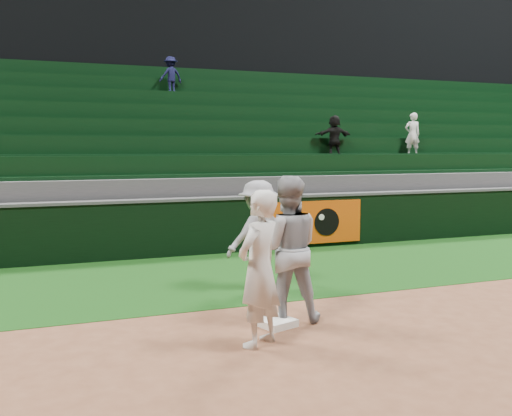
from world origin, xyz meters
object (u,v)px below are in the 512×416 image
Objects in this scene: first_baseman at (259,268)px; baserunner at (287,249)px; base_coach at (259,235)px; first_base at (276,322)px.

baserunner reaches higher than first_baseman.
baserunner is 1.77m from base_coach.
base_coach reaches higher than first_base.
baserunner reaches higher than base_coach.
first_baseman is 1.05m from baserunner.
baserunner is 1.10× the size of base_coach.
first_base is at bearing -163.37° from first_baseman.
base_coach is (0.96, 2.54, -0.02)m from first_baseman.
first_baseman is at bearing -128.09° from first_base.
base_coach is at bearing -83.84° from baserunner.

